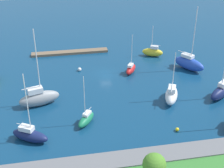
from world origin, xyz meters
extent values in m
plane|color=navy|center=(0.00, 0.00, 0.00)|extent=(160.00, 160.00, 0.00)
cube|color=brown|center=(7.34, -14.07, 0.32)|extent=(20.24, 2.24, 0.64)
cube|color=slate|center=(0.00, 30.55, 0.62)|extent=(59.27, 3.63, 1.25)
sphere|color=#4C8428|center=(0.10, 37.04, 5.40)|extent=(3.01, 3.01, 3.01)
ellipsoid|color=yellow|center=(-13.84, -8.31, 1.07)|extent=(5.68, 3.98, 2.14)
cube|color=silver|center=(-14.23, -8.13, 2.54)|extent=(2.24, 1.84, 0.80)
cylinder|color=silver|center=(-13.59, -8.43, 5.15)|extent=(0.13, 0.13, 6.03)
cylinder|color=silver|center=(-14.61, -7.95, 3.09)|extent=(2.08, 1.06, 0.10)
ellipsoid|color=red|center=(-5.93, 0.36, 0.89)|extent=(3.93, 5.06, 1.77)
cube|color=silver|center=(-5.73, 0.70, 2.07)|extent=(1.74, 2.02, 0.59)
cylinder|color=silver|center=(-6.06, 0.15, 5.55)|extent=(0.12, 0.12, 7.55)
cylinder|color=silver|center=(-5.46, 1.14, 2.51)|extent=(1.29, 2.04, 0.10)
ellipsoid|color=#141E4C|center=(16.32, 22.09, 0.96)|extent=(6.69, 5.11, 1.93)
cube|color=silver|center=(16.77, 21.83, 2.32)|extent=(2.67, 2.29, 0.79)
cylinder|color=silver|center=(16.04, 22.25, 7.10)|extent=(0.16, 0.16, 10.35)
cylinder|color=silver|center=(17.17, 21.60, 2.86)|extent=(2.33, 1.42, 0.12)
ellipsoid|color=gray|center=(14.93, 11.08, 1.44)|extent=(8.24, 4.43, 2.89)
cube|color=silver|center=(15.53, 11.25, 3.42)|extent=(3.12, 2.16, 1.07)
cylinder|color=silver|center=(14.55, 10.98, 9.15)|extent=(0.19, 0.19, 12.52)
cylinder|color=silver|center=(16.22, 11.44, 4.11)|extent=(3.39, 1.06, 0.15)
ellipsoid|color=#2347B2|center=(-20.01, 1.13, 1.47)|extent=(6.55, 8.00, 2.94)
cube|color=silver|center=(-19.66, 0.60, 3.33)|extent=(2.87, 3.22, 0.79)
cylinder|color=silver|center=(-20.23, 1.45, 9.10)|extent=(0.19, 0.19, 12.32)
cylinder|color=silver|center=(-19.19, -0.10, 3.88)|extent=(2.22, 3.19, 0.15)
ellipsoid|color=white|center=(-10.81, 14.29, 1.29)|extent=(4.87, 7.07, 2.59)
cube|color=silver|center=(-10.59, 14.78, 3.02)|extent=(2.27, 2.77, 0.86)
cylinder|color=silver|center=(-10.94, 13.98, 6.41)|extent=(0.16, 0.16, 7.64)
cylinder|color=silver|center=(-10.29, 15.46, 3.60)|extent=(1.43, 3.00, 0.13)
ellipsoid|color=#19724C|center=(6.76, 19.04, 0.83)|extent=(4.14, 4.93, 1.67)
cube|color=silver|center=(6.54, 18.72, 1.91)|extent=(1.81, 2.00, 0.48)
cylinder|color=silver|center=(6.90, 19.24, 5.58)|extent=(0.12, 0.12, 7.83)
cylinder|color=silver|center=(6.26, 18.33, 2.30)|extent=(1.36, 1.87, 0.09)
ellipsoid|color=#141E4C|center=(-21.20, 14.85, 1.25)|extent=(7.34, 6.06, 2.51)
cube|color=silver|center=(-21.69, 14.51, 2.93)|extent=(2.95, 2.62, 0.84)
sphere|color=yellow|center=(-8.38, 24.09, 0.32)|extent=(0.65, 0.65, 0.65)
sphere|color=white|center=(5.84, -2.81, 0.43)|extent=(0.85, 0.85, 0.85)
camera|label=1|loc=(10.87, 65.78, 32.98)|focal=51.02mm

